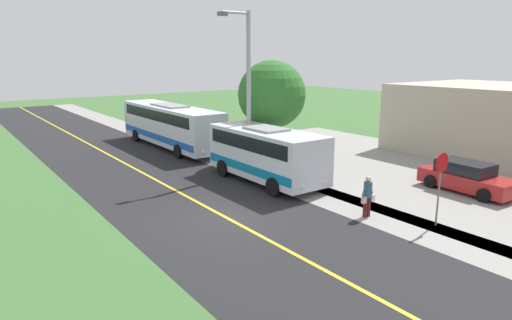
# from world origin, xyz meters

# --- Properties ---
(ground_plane) EXTENTS (120.00, 120.00, 0.00)m
(ground_plane) POSITION_xyz_m (0.00, 0.00, 0.00)
(ground_plane) COLOR #3D6633
(road_surface) EXTENTS (8.00, 100.00, 0.01)m
(road_surface) POSITION_xyz_m (0.00, 0.00, 0.00)
(road_surface) COLOR black
(road_surface) RESTS_ON ground
(sidewalk) EXTENTS (2.40, 100.00, 0.01)m
(sidewalk) POSITION_xyz_m (-5.20, 0.00, 0.00)
(sidewalk) COLOR gray
(sidewalk) RESTS_ON ground
(parking_lot_surface) EXTENTS (14.00, 36.00, 0.01)m
(parking_lot_surface) POSITION_xyz_m (-12.40, 3.00, 0.00)
(parking_lot_surface) COLOR gray
(parking_lot_surface) RESTS_ON ground
(road_centre_line) EXTENTS (0.16, 100.00, 0.00)m
(road_centre_line) POSITION_xyz_m (0.00, 0.00, 0.01)
(road_centre_line) COLOR gold
(road_centre_line) RESTS_ON ground
(shuttle_bus_front) EXTENTS (2.79, 7.26, 2.84)m
(shuttle_bus_front) POSITION_xyz_m (-4.57, -3.44, 1.57)
(shuttle_bus_front) COLOR silver
(shuttle_bus_front) RESTS_ON ground
(transit_bus_rear) EXTENTS (2.69, 11.75, 3.07)m
(transit_bus_rear) POSITION_xyz_m (-4.52, -14.66, 1.69)
(transit_bus_rear) COLOR silver
(transit_bus_rear) RESTS_ON ground
(pedestrian_with_bags) EXTENTS (0.72, 0.34, 1.71)m
(pedestrian_with_bags) POSITION_xyz_m (-4.69, 3.14, 0.92)
(pedestrian_with_bags) COLOR #4C1919
(pedestrian_with_bags) RESTS_ON ground
(stop_sign) EXTENTS (0.76, 0.07, 2.88)m
(stop_sign) POSITION_xyz_m (-6.10, 5.37, 1.96)
(stop_sign) COLOR slate
(stop_sign) RESTS_ON ground
(street_light_pole) EXTENTS (1.97, 0.24, 8.71)m
(street_light_pole) POSITION_xyz_m (-4.89, -5.60, 4.77)
(street_light_pole) COLOR #9E9EA3
(street_light_pole) RESTS_ON ground
(parked_car_near) EXTENTS (2.20, 4.49, 1.45)m
(parked_car_near) POSITION_xyz_m (-11.32, 3.65, 0.69)
(parked_car_near) COLOR #A51E1E
(parked_car_near) RESTS_ON ground
(tree_curbside) EXTENTS (4.06, 4.06, 6.20)m
(tree_curbside) POSITION_xyz_m (-7.40, -6.62, 4.15)
(tree_curbside) COLOR brown
(tree_curbside) RESTS_ON ground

